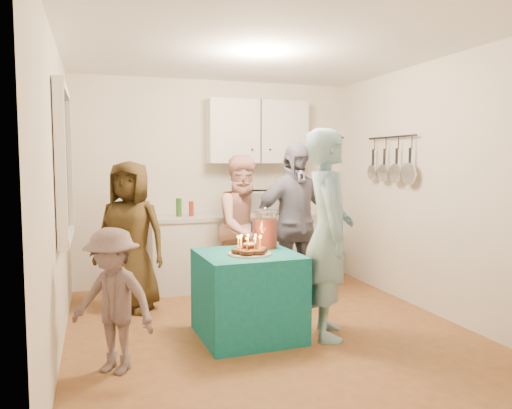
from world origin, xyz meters
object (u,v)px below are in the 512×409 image
object	(u,v)px
woman_back_center	(245,227)
child_near_left	(113,301)
man_birthday	(329,234)
woman_back_left	(130,236)
punch_jar	(265,230)
microwave	(258,202)
counter	(238,252)
woman_back_right	(294,225)
party_table	(248,295)

from	to	relation	value
woman_back_center	child_near_left	xyz separation A→B (m)	(-1.52, -1.64, -0.28)
man_birthday	child_near_left	xyz separation A→B (m)	(-1.87, -0.22, -0.39)
woman_back_left	woman_back_center	distance (m)	1.29
man_birthday	woman_back_center	bearing A→B (deg)	32.74
punch_jar	microwave	bearing A→B (deg)	74.41
punch_jar	woman_back_left	xyz separation A→B (m)	(-1.17, 0.94, -0.14)
microwave	woman_back_center	xyz separation A→B (m)	(-0.34, -0.59, -0.24)
microwave	woman_back_center	bearing A→B (deg)	-105.32
man_birthday	microwave	bearing A→B (deg)	19.29
counter	man_birthday	world-z (taller)	man_birthday
counter	microwave	world-z (taller)	microwave
man_birthday	woman_back_right	size ratio (longest dim) A/B	1.05
counter	child_near_left	xyz separation A→B (m)	(-1.60, -2.23, 0.11)
party_table	punch_jar	size ratio (longest dim) A/B	2.50
man_birthday	child_near_left	distance (m)	1.92
woman_back_center	child_near_left	world-z (taller)	woman_back_center
woman_back_left	party_table	bearing A→B (deg)	-22.53
punch_jar	woman_back_right	size ratio (longest dim) A/B	0.19
counter	woman_back_right	bearing A→B (deg)	-71.56
punch_jar	man_birthday	xyz separation A→B (m)	(0.46, -0.40, 0.00)
counter	woman_back_left	size ratio (longest dim) A/B	1.39
woman_back_center	woman_back_right	world-z (taller)	woman_back_right
woman_back_left	child_near_left	world-z (taller)	woman_back_left
woman_back_center	party_table	bearing A→B (deg)	-119.32
woman_back_left	woman_back_center	bearing A→B (deg)	31.50
man_birthday	punch_jar	bearing A→B (deg)	67.88
punch_jar	woman_back_left	bearing A→B (deg)	141.19
punch_jar	child_near_left	bearing A→B (deg)	-156.23
party_table	woman_back_left	size ratio (longest dim) A/B	0.54
party_table	punch_jar	distance (m)	0.63
woman_back_left	woman_back_right	bearing A→B (deg)	16.26
punch_jar	counter	bearing A→B (deg)	83.15
woman_back_left	woman_back_center	xyz separation A→B (m)	(1.28, 0.08, 0.03)
party_table	woman_back_left	world-z (taller)	woman_back_left
party_table	microwave	bearing A→B (deg)	69.39
child_near_left	woman_back_center	bearing A→B (deg)	86.08
man_birthday	woman_back_right	xyz separation A→B (m)	(0.07, 1.00, -0.04)
man_birthday	child_near_left	world-z (taller)	man_birthday
party_table	woman_back_left	distance (m)	1.53
party_table	woman_back_center	world-z (taller)	woman_back_center
man_birthday	woman_back_left	distance (m)	2.12
microwave	punch_jar	size ratio (longest dim) A/B	1.57
man_birthday	counter	bearing A→B (deg)	26.54
counter	punch_jar	xyz separation A→B (m)	(-0.19, -1.61, 0.50)
man_birthday	woman_back_center	xyz separation A→B (m)	(-0.35, 1.43, -0.11)
woman_back_center	child_near_left	distance (m)	2.25
counter	child_near_left	bearing A→B (deg)	-125.64
microwave	woman_back_left	bearing A→B (deg)	-142.92
party_table	punch_jar	xyz separation A→B (m)	(0.23, 0.20, 0.55)
counter	man_birthday	xyz separation A→B (m)	(0.27, -2.01, 0.50)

